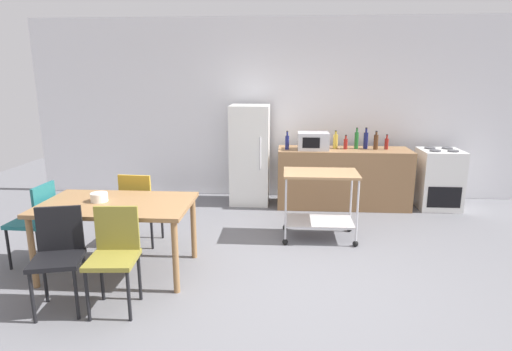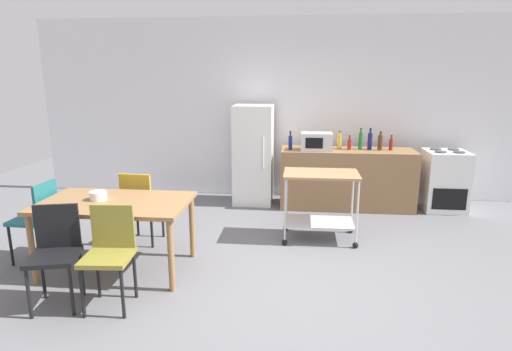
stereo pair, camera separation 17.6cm
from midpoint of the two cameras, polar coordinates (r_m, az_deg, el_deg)
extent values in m
plane|color=slate|center=(4.29, 2.46, -14.34)|extent=(12.00, 12.00, 0.00)
cube|color=white|center=(7.02, 3.32, 8.94)|extent=(8.40, 0.12, 2.90)
cube|color=olive|center=(6.63, 10.94, -0.31)|extent=(2.00, 0.64, 0.90)
cube|color=olive|center=(4.50, -19.44, -3.72)|extent=(1.50, 0.90, 0.04)
cylinder|color=olive|center=(4.62, -28.97, -9.16)|extent=(0.06, 0.06, 0.71)
cylinder|color=olive|center=(4.06, -12.07, -10.77)|extent=(0.06, 0.06, 0.71)
cylinder|color=olive|center=(5.25, -24.42, -6.07)|extent=(0.06, 0.06, 0.71)
cylinder|color=olive|center=(4.76, -9.50, -6.97)|extent=(0.06, 0.06, 0.71)
cube|color=#1E666B|center=(5.15, -29.02, -5.57)|extent=(0.42, 0.42, 0.04)
cube|color=#1E666B|center=(4.99, -27.61, -3.34)|extent=(0.04, 0.38, 0.40)
cylinder|color=black|center=(5.45, -29.18, -7.32)|extent=(0.03, 0.03, 0.45)
cylinder|color=black|center=(5.20, -31.33, -8.55)|extent=(0.03, 0.03, 0.45)
cylinder|color=black|center=(5.27, -26.13, -7.67)|extent=(0.03, 0.03, 0.45)
cylinder|color=black|center=(5.01, -28.20, -8.98)|extent=(0.03, 0.03, 0.45)
cube|color=gold|center=(5.27, -16.05, -3.97)|extent=(0.43, 0.43, 0.04)
cube|color=gold|center=(5.05, -17.02, -2.18)|extent=(0.38, 0.06, 0.40)
cylinder|color=black|center=(5.43, -13.51, -6.02)|extent=(0.03, 0.03, 0.45)
cylinder|color=black|center=(5.56, -16.79, -5.76)|extent=(0.03, 0.03, 0.45)
cylinder|color=black|center=(5.13, -14.88, -7.25)|extent=(0.03, 0.03, 0.45)
cylinder|color=black|center=(5.27, -18.32, -6.94)|extent=(0.03, 0.03, 0.45)
cube|color=olive|center=(3.87, -20.10, -10.69)|extent=(0.43, 0.43, 0.04)
cube|color=olive|center=(3.95, -19.51, -6.73)|extent=(0.38, 0.06, 0.40)
cylinder|color=black|center=(3.89, -23.09, -14.83)|extent=(0.03, 0.03, 0.45)
cylinder|color=black|center=(3.78, -18.15, -15.27)|extent=(0.03, 0.03, 0.45)
cylinder|color=black|center=(4.17, -21.31, -12.70)|extent=(0.03, 0.03, 0.45)
cylinder|color=black|center=(4.07, -16.70, -13.02)|extent=(0.03, 0.03, 0.45)
cube|color=black|center=(4.05, -26.48, -10.23)|extent=(0.49, 0.49, 0.04)
cube|color=black|center=(4.14, -26.12, -6.44)|extent=(0.38, 0.12, 0.40)
cylinder|color=black|center=(4.06, -29.15, -14.32)|extent=(0.03, 0.03, 0.45)
cylinder|color=black|center=(3.96, -24.35, -14.48)|extent=(0.03, 0.03, 0.45)
cylinder|color=black|center=(4.35, -27.71, -12.30)|extent=(0.03, 0.03, 0.45)
cylinder|color=black|center=(4.25, -23.25, -12.38)|extent=(0.03, 0.03, 0.45)
cube|color=white|center=(6.98, 22.82, -0.45)|extent=(0.60, 0.60, 0.90)
cube|color=black|center=(6.75, 23.47, -2.74)|extent=(0.48, 0.01, 0.32)
cylinder|color=#47474C|center=(6.73, 22.44, 3.12)|extent=(0.16, 0.16, 0.02)
cylinder|color=#47474C|center=(6.82, 24.52, 3.05)|extent=(0.16, 0.16, 0.02)
cylinder|color=#47474C|center=(6.96, 21.84, 3.48)|extent=(0.16, 0.16, 0.02)
cylinder|color=#47474C|center=(7.04, 23.85, 3.40)|extent=(0.16, 0.16, 0.02)
cube|color=white|center=(6.64, -1.57, 2.82)|extent=(0.60, 0.60, 1.55)
cylinder|color=silver|center=(6.30, -0.22, 2.97)|extent=(0.02, 0.02, 0.50)
cube|color=#A37A51|center=(5.16, 7.83, 0.29)|extent=(0.90, 0.56, 0.03)
cube|color=silver|center=(5.34, 7.62, -6.16)|extent=(0.83, 0.52, 0.02)
cylinder|color=silver|center=(5.01, 3.06, -4.57)|extent=(0.02, 0.02, 0.76)
sphere|color=black|center=(5.16, 3.00, -8.96)|extent=(0.07, 0.07, 0.07)
cylinder|color=silver|center=(5.07, 12.62, -4.67)|extent=(0.02, 0.02, 0.76)
sphere|color=black|center=(5.21, 12.39, -9.01)|extent=(0.07, 0.07, 0.07)
cylinder|color=silver|center=(5.49, 3.15, -2.96)|extent=(0.02, 0.02, 0.76)
sphere|color=black|center=(5.62, 3.10, -7.02)|extent=(0.07, 0.07, 0.07)
cylinder|color=silver|center=(5.54, 11.88, -3.07)|extent=(0.02, 0.02, 0.76)
sphere|color=black|center=(5.67, 11.67, -7.09)|extent=(0.07, 0.07, 0.07)
cylinder|color=navy|center=(6.39, 3.46, 4.46)|extent=(0.06, 0.06, 0.21)
cylinder|color=navy|center=(6.37, 3.47, 5.66)|extent=(0.03, 0.03, 0.06)
cylinder|color=black|center=(6.36, 3.48, 5.99)|extent=(0.03, 0.03, 0.01)
cube|color=silver|center=(6.41, 6.98, 4.65)|extent=(0.46, 0.34, 0.26)
cube|color=black|center=(6.23, 6.69, 4.41)|extent=(0.25, 0.01, 0.16)
cylinder|color=gold|center=(6.57, 9.96, 4.55)|extent=(0.07, 0.07, 0.21)
cylinder|color=gold|center=(6.55, 10.01, 5.69)|extent=(0.03, 0.03, 0.05)
cylinder|color=black|center=(6.54, 10.02, 5.97)|extent=(0.04, 0.04, 0.01)
cylinder|color=maroon|center=(6.54, 11.29, 4.19)|extent=(0.06, 0.06, 0.15)
cylinder|color=maroon|center=(6.52, 11.33, 5.08)|extent=(0.03, 0.03, 0.05)
cylinder|color=black|center=(6.52, 11.34, 5.36)|extent=(0.03, 0.03, 0.01)
cylinder|color=#1E6628|center=(6.59, 12.71, 4.63)|extent=(0.06, 0.06, 0.25)
cylinder|color=#1E6628|center=(6.57, 12.78, 5.98)|extent=(0.03, 0.03, 0.06)
cylinder|color=black|center=(6.57, 12.80, 6.29)|extent=(0.03, 0.03, 0.01)
cylinder|color=navy|center=(6.64, 13.91, 4.60)|extent=(0.07, 0.07, 0.25)
cylinder|color=navy|center=(6.62, 13.98, 5.93)|extent=(0.03, 0.03, 0.06)
cylinder|color=black|center=(6.61, 14.00, 6.26)|extent=(0.03, 0.03, 0.01)
cylinder|color=#4C2D19|center=(6.61, 15.20, 4.37)|extent=(0.07, 0.07, 0.22)
cylinder|color=#4C2D19|center=(6.59, 15.27, 5.53)|extent=(0.03, 0.03, 0.05)
cylinder|color=black|center=(6.58, 15.29, 5.78)|extent=(0.03, 0.03, 0.01)
cylinder|color=maroon|center=(6.67, 16.54, 4.11)|extent=(0.06, 0.06, 0.16)
cylinder|color=maroon|center=(6.65, 16.60, 5.03)|extent=(0.03, 0.03, 0.06)
cylinder|color=black|center=(6.65, 16.62, 5.32)|extent=(0.03, 0.03, 0.01)
cylinder|color=white|center=(4.59, -21.49, -2.75)|extent=(0.17, 0.17, 0.09)
camera|label=1|loc=(0.09, -90.98, -0.23)|focal=29.55mm
camera|label=2|loc=(0.09, 89.02, 0.23)|focal=29.55mm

